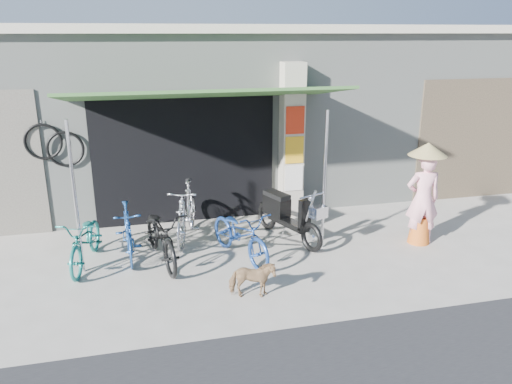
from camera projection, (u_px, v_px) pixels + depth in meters
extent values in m
plane|color=#ACA59C|center=(284.00, 272.00, 7.67)|extent=(80.00, 80.00, 0.00)
cube|color=#979C94|center=(224.00, 110.00, 11.86)|extent=(12.00, 5.00, 3.50)
cube|color=beige|center=(222.00, 29.00, 11.30)|extent=(12.30, 5.30, 0.16)
cube|color=black|center=(185.00, 158.00, 9.41)|extent=(3.40, 0.06, 2.50)
cube|color=black|center=(187.00, 193.00, 9.63)|extent=(3.06, 0.04, 1.10)
torus|color=black|center=(65.00, 149.00, 8.81)|extent=(0.65, 0.05, 0.65)
cylinder|color=silver|center=(63.00, 131.00, 8.73)|extent=(0.02, 0.02, 0.12)
torus|color=black|center=(43.00, 142.00, 8.69)|extent=(0.65, 0.05, 0.65)
cylinder|color=silver|center=(41.00, 123.00, 8.61)|extent=(0.02, 0.02, 0.12)
cube|color=#BDB3A1|center=(291.00, 141.00, 9.67)|extent=(0.42, 0.42, 3.00)
cube|color=red|center=(295.00, 120.00, 9.33)|extent=(0.36, 0.02, 0.52)
cube|color=#F0AA1A|center=(294.00, 150.00, 9.50)|extent=(0.36, 0.02, 0.52)
cube|color=silver|center=(294.00, 178.00, 9.67)|extent=(0.36, 0.02, 0.50)
cube|color=#325E2A|center=(206.00, 94.00, 8.22)|extent=(4.60, 1.88, 0.35)
cylinder|color=silver|center=(75.00, 199.00, 7.34)|extent=(0.05, 0.05, 2.36)
cylinder|color=silver|center=(324.00, 181.00, 8.20)|extent=(0.05, 0.05, 2.36)
cube|color=brown|center=(472.00, 140.00, 10.78)|extent=(2.60, 0.06, 2.60)
imported|color=#1A766D|center=(86.00, 240.00, 7.79)|extent=(0.83, 1.66, 0.84)
imported|color=navy|center=(128.00, 232.00, 8.06)|extent=(0.50, 1.49, 0.88)
imported|color=black|center=(161.00, 235.00, 7.89)|extent=(0.93, 1.84, 0.92)
imported|color=silver|center=(186.00, 212.00, 8.75)|extent=(0.94, 1.78, 1.03)
imported|color=navy|center=(241.00, 234.00, 8.02)|extent=(1.09, 1.72, 0.85)
imported|color=tan|center=(252.00, 280.00, 6.86)|extent=(0.69, 0.42, 0.54)
torus|color=black|center=(312.00, 237.00, 8.32)|extent=(0.27, 0.51, 0.51)
torus|color=black|center=(267.00, 216.00, 9.29)|extent=(0.27, 0.51, 0.51)
cube|color=black|center=(288.00, 222.00, 8.78)|extent=(0.54, 0.93, 0.10)
cube|color=black|center=(277.00, 206.00, 8.98)|extent=(0.43, 0.59, 0.33)
cube|color=black|center=(277.00, 195.00, 8.92)|extent=(0.41, 0.58, 0.09)
cube|color=black|center=(305.00, 215.00, 8.36)|extent=(0.23, 0.17, 0.54)
cylinder|color=silver|center=(312.00, 196.00, 8.12)|extent=(0.48, 0.21, 0.03)
cube|color=silver|center=(319.00, 212.00, 8.05)|extent=(0.30, 0.27, 0.19)
imported|color=#FFABBA|center=(423.00, 199.00, 8.52)|extent=(0.64, 0.47, 1.60)
cone|color=#C0581B|center=(419.00, 230.00, 8.69)|extent=(0.38, 0.38, 0.46)
cone|color=tan|center=(428.00, 149.00, 8.25)|extent=(0.64, 0.64, 0.22)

